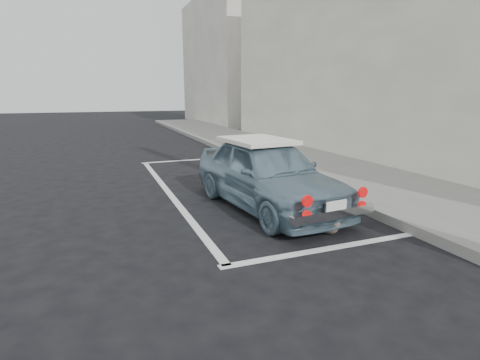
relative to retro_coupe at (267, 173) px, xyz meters
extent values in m
plane|color=black|center=(-0.49, -1.40, -0.60)|extent=(80.00, 80.00, 0.00)
cube|color=slate|center=(2.71, 0.60, -0.53)|extent=(2.80, 40.00, 0.15)
cube|color=beige|center=(5.86, 2.60, 2.90)|extent=(3.50, 18.00, 7.00)
cube|color=black|center=(4.17, 2.60, 0.80)|extent=(0.10, 16.00, 2.40)
cube|color=#1542AD|center=(4.17, 6.20, 4.00)|extent=(0.10, 2.00, 1.60)
cube|color=#FE9F16|center=(4.17, 8.60, 4.00)|extent=(0.10, 2.00, 1.60)
cube|color=#B3AEA3|center=(5.86, 18.60, 3.40)|extent=(3.50, 10.00, 8.00)
cube|color=silver|center=(0.01, -1.90, -0.60)|extent=(3.00, 0.12, 0.01)
cube|color=silver|center=(0.01, 5.10, -0.60)|extent=(3.00, 0.12, 0.01)
cube|color=silver|center=(-1.39, 1.60, -0.60)|extent=(0.12, 7.00, 0.01)
imported|color=slate|center=(0.00, 0.00, -0.01)|extent=(1.75, 3.62, 1.19)
cube|color=white|center=(-0.04, 0.35, 0.52)|extent=(1.11, 1.42, 0.07)
cube|color=silver|center=(0.17, -1.69, -0.22)|extent=(1.34, 0.26, 0.12)
cube|color=white|center=(0.18, -1.73, -0.12)|extent=(0.33, 0.05, 0.17)
cylinder|color=red|center=(-0.29, -1.76, 0.02)|extent=(0.15, 0.06, 0.15)
cylinder|color=red|center=(0.64, -1.67, 0.02)|extent=(0.15, 0.06, 0.15)
cylinder|color=red|center=(-0.29, -1.76, -0.16)|extent=(0.12, 0.05, 0.12)
cylinder|color=red|center=(0.64, -1.67, -0.16)|extent=(0.12, 0.05, 0.12)
ellipsoid|color=#706455|center=(0.28, -1.43, -0.49)|extent=(0.24, 0.36, 0.21)
sphere|color=#706455|center=(0.29, -1.58, -0.42)|extent=(0.13, 0.13, 0.13)
cone|color=#706455|center=(0.25, -1.59, -0.35)|extent=(0.05, 0.05, 0.05)
cone|color=#706455|center=(0.32, -1.58, -0.35)|extent=(0.05, 0.05, 0.05)
cylinder|color=#706455|center=(0.32, -1.25, -0.56)|extent=(0.13, 0.22, 0.03)
camera|label=1|loc=(-2.69, -5.61, 1.32)|focal=28.00mm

